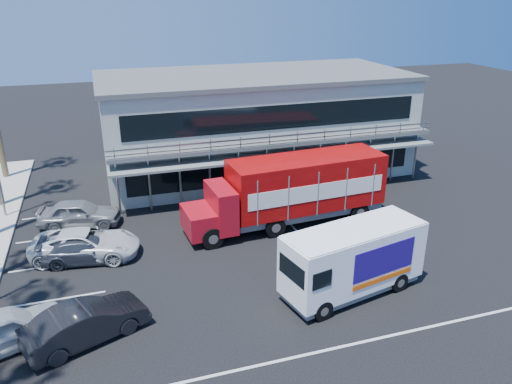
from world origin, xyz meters
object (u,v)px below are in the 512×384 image
object	(u,v)px
red_truck	(294,189)
white_van	(353,259)
parked_car_a	(4,329)
parked_car_b	(86,323)

from	to	relation	value
red_truck	white_van	bearing A→B (deg)	-95.39
red_truck	parked_car_a	distance (m)	16.30
parked_car_a	parked_car_b	bearing A→B (deg)	-120.35
white_van	parked_car_a	size ratio (longest dim) A/B	1.47
red_truck	parked_car_b	distance (m)	13.93
parked_car_a	parked_car_b	world-z (taller)	parked_car_a
red_truck	parked_car_a	size ratio (longest dim) A/B	2.54
red_truck	parked_car_b	size ratio (longest dim) A/B	2.49
parked_car_a	parked_car_b	xyz separation A→B (m)	(3.00, -0.50, -0.01)
white_van	red_truck	bearing A→B (deg)	76.38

